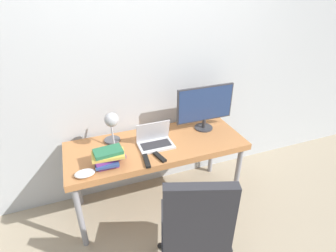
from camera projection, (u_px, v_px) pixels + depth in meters
The scene contains 11 objects.
ground_plane at pixel (169, 224), 2.51m from camera, with size 12.00×12.00×0.00m, color tan.
wall_back at pixel (142, 71), 2.46m from camera, with size 8.00×0.05×2.60m.
desk at pixel (157, 149), 2.45m from camera, with size 1.64×0.64×0.73m.
laptop at pixel (155, 141), 2.37m from camera, with size 0.31×0.21×0.21m.
monitor at pixel (205, 106), 2.55m from camera, with size 0.59×0.18×0.45m.
desk_lamp at pixel (112, 123), 2.26m from camera, with size 0.15×0.26×0.35m.
office_chair at pixel (195, 226), 1.79m from camera, with size 0.63×0.63×1.04m.
book_stack at pixel (108, 157), 2.10m from camera, with size 0.27×0.19×0.14m.
tv_remote at pixel (147, 161), 2.16m from camera, with size 0.06×0.18×0.02m.
media_remote at pixel (160, 157), 2.21m from camera, with size 0.08×0.16×0.02m.
game_controller at pixel (85, 173), 2.01m from camera, with size 0.16×0.11×0.04m.
Camera 1 is at (-0.61, -1.62, 2.04)m, focal length 28.00 mm.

